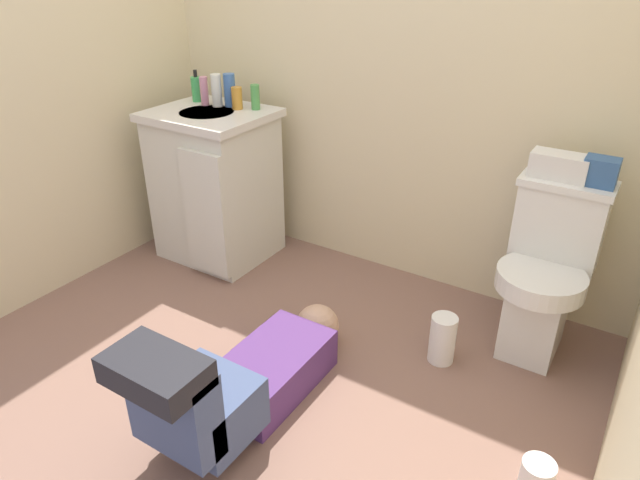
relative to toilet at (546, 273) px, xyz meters
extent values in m
cube|color=#825E4F|center=(-0.91, -0.76, -0.39)|extent=(3.04, 3.06, 0.04)
cube|color=beige|center=(-0.91, 0.31, 0.83)|extent=(2.70, 0.08, 2.40)
cube|color=beige|center=(-2.22, -0.76, 0.83)|extent=(0.08, 2.06, 2.40)
cube|color=white|center=(0.00, -0.04, -0.18)|extent=(0.22, 0.30, 0.38)
cylinder|color=white|center=(0.00, -0.10, 0.01)|extent=(0.35, 0.35, 0.08)
cube|color=white|center=(0.00, 0.09, 0.18)|extent=(0.34, 0.17, 0.34)
cube|color=white|center=(0.00, 0.09, 0.37)|extent=(0.36, 0.19, 0.03)
cube|color=silver|center=(-1.73, -0.08, 0.02)|extent=(0.56, 0.48, 0.78)
cube|color=silver|center=(-1.73, -0.08, 0.43)|extent=(0.60, 0.52, 0.04)
cylinder|color=silver|center=(-1.73, -0.10, 0.43)|extent=(0.28, 0.28, 0.05)
cube|color=silver|center=(-1.58, -0.34, 0.00)|extent=(0.26, 0.03, 0.66)
cylinder|color=silver|center=(-1.73, 0.06, 0.50)|extent=(0.02, 0.02, 0.10)
cube|color=#512D6B|center=(-0.80, -0.84, -0.28)|extent=(0.29, 0.52, 0.17)
sphere|color=tan|center=(-0.80, -0.51, -0.27)|extent=(0.19, 0.19, 0.19)
cube|color=#404F74|center=(-0.80, -1.20, -0.19)|extent=(0.31, 0.28, 0.20)
cube|color=#404F74|center=(-0.80, -1.34, -0.07)|extent=(0.31, 0.12, 0.32)
cube|color=black|center=(-0.80, -1.38, 0.11)|extent=(0.31, 0.19, 0.09)
cylinder|color=#512D6B|center=(-0.99, -0.68, -0.31)|extent=(0.08, 0.30, 0.08)
cube|color=silver|center=(-0.04, 0.09, 0.43)|extent=(0.22, 0.11, 0.10)
cube|color=#33598C|center=(0.11, 0.09, 0.44)|extent=(0.12, 0.09, 0.11)
cylinder|color=green|center=(-1.92, 0.04, 0.52)|extent=(0.06, 0.06, 0.13)
cylinder|color=black|center=(-1.92, 0.04, 0.60)|extent=(0.02, 0.02, 0.04)
cylinder|color=pink|center=(-1.83, 0.00, 0.53)|extent=(0.04, 0.04, 0.15)
cylinder|color=white|center=(-1.76, 0.01, 0.54)|extent=(0.05, 0.05, 0.17)
cylinder|color=#3E6BB3|center=(-1.70, 0.05, 0.54)|extent=(0.06, 0.06, 0.17)
cylinder|color=#CB892E|center=(-1.63, 0.03, 0.51)|extent=(0.06, 0.06, 0.11)
cylinder|color=#49994A|center=(-1.55, 0.07, 0.52)|extent=(0.05, 0.05, 0.13)
cylinder|color=white|center=(-0.30, -0.32, -0.26)|extent=(0.11, 0.11, 0.22)
cylinder|color=white|center=(0.20, -0.76, -0.32)|extent=(0.11, 0.11, 0.10)
camera|label=1|loc=(0.29, -2.21, 1.21)|focal=31.78mm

